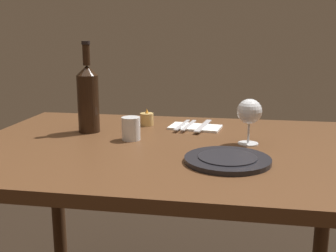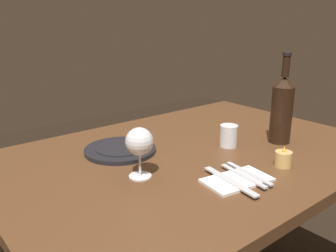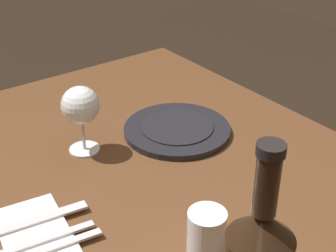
% 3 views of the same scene
% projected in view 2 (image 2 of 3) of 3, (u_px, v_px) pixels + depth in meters
% --- Properties ---
extents(dining_table, '(1.30, 0.90, 0.74)m').
position_uv_depth(dining_table, '(193.00, 176.00, 1.25)').
color(dining_table, '#56351E').
rests_on(dining_table, ground).
extents(wine_glass_left, '(0.08, 0.08, 0.15)m').
position_uv_depth(wine_glass_left, '(139.00, 143.00, 1.00)').
color(wine_glass_left, white).
rests_on(wine_glass_left, dining_table).
extents(wine_bottle, '(0.08, 0.08, 0.33)m').
position_uv_depth(wine_bottle, '(282.00, 108.00, 1.28)').
color(wine_bottle, black).
rests_on(wine_bottle, dining_table).
extents(water_tumbler, '(0.06, 0.06, 0.08)m').
position_uv_depth(water_tumbler, '(229.00, 137.00, 1.26)').
color(water_tumbler, white).
rests_on(water_tumbler, dining_table).
extents(votive_candle, '(0.05, 0.05, 0.07)m').
position_uv_depth(votive_candle, '(283.00, 159.00, 1.10)').
color(votive_candle, '#DBB266').
rests_on(votive_candle, dining_table).
extents(dinner_plate, '(0.24, 0.24, 0.02)m').
position_uv_depth(dinner_plate, '(120.00, 150.00, 1.22)').
color(dinner_plate, black).
rests_on(dinner_plate, dining_table).
extents(folded_napkin, '(0.20, 0.14, 0.01)m').
position_uv_depth(folded_napkin, '(237.00, 180.00, 1.00)').
color(folded_napkin, white).
rests_on(folded_napkin, dining_table).
extents(fork_inner, '(0.04, 0.18, 0.00)m').
position_uv_depth(fork_inner, '(243.00, 176.00, 1.02)').
color(fork_inner, silver).
rests_on(fork_inner, folded_napkin).
extents(fork_outer, '(0.04, 0.18, 0.00)m').
position_uv_depth(fork_outer, '(249.00, 173.00, 1.03)').
color(fork_outer, silver).
rests_on(fork_outer, folded_napkin).
extents(table_knife, '(0.05, 0.21, 0.00)m').
position_uv_depth(table_knife, '(230.00, 181.00, 0.98)').
color(table_knife, silver).
rests_on(table_knife, folded_napkin).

